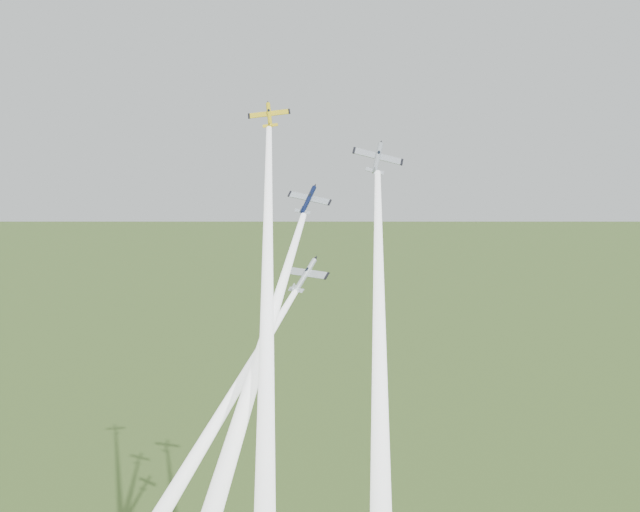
% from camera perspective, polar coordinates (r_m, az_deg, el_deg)
% --- Properties ---
extents(plane_yellow, '(9.24, 7.83, 6.67)m').
position_cam_1_polar(plane_yellow, '(140.07, -3.63, 9.97)').
color(plane_yellow, yellow).
extents(smoke_trail_yellow, '(20.04, 56.01, 55.26)m').
position_cam_1_polar(smoke_trail_yellow, '(112.87, -3.79, -4.50)').
color(smoke_trail_yellow, white).
extents(plane_navy, '(8.48, 6.39, 7.07)m').
position_cam_1_polar(plane_navy, '(130.85, -0.84, 4.02)').
color(plane_navy, '#0D1539').
extents(smoke_trail_navy, '(4.98, 41.74, 39.87)m').
position_cam_1_polar(smoke_trail_navy, '(114.26, -4.41, -7.51)').
color(smoke_trail_navy, white).
extents(plane_silver_right, '(8.61, 8.88, 8.65)m').
position_cam_1_polar(plane_silver_right, '(133.36, 4.11, 6.97)').
color(plane_silver_right, '#B7BEC6').
extents(smoke_trail_silver_right, '(12.84, 47.63, 46.01)m').
position_cam_1_polar(smoke_trail_silver_right, '(111.64, 4.24, -5.97)').
color(smoke_trail_silver_right, white).
extents(plane_silver_low, '(10.50, 9.79, 6.69)m').
position_cam_1_polar(plane_silver_low, '(128.53, -1.06, -1.38)').
color(plane_silver_low, silver).
extents(smoke_trail_silver_low, '(19.54, 37.97, 38.76)m').
position_cam_1_polar(smoke_trail_silver_low, '(119.23, -7.98, -12.57)').
color(smoke_trail_silver_low, white).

